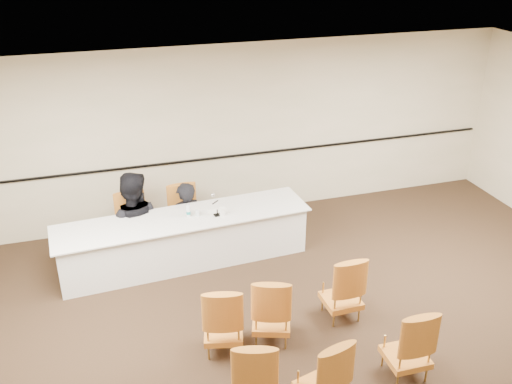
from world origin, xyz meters
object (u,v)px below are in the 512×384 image
Objects in this scene: water_bottle at (188,210)px; coffee_cup at (222,212)px; drinking_glass at (197,213)px; aud_chair_back_left at (255,372)px; aud_chair_front_left at (223,317)px; panelist_main at (186,229)px; aud_chair_front_right at (342,286)px; aud_chair_back_mid at (323,373)px; panel_table at (185,240)px; microphone at (217,206)px; panelist_second at (134,229)px; aud_chair_front_mid at (271,308)px; panelist_main_chair at (186,216)px; aud_chair_back_right at (408,341)px; panelist_second_chair at (133,225)px.

water_bottle reaches higher than coffee_cup.
aud_chair_back_left reaches higher than drinking_glass.
drinking_glass is 0.11× the size of aud_chair_front_left.
water_bottle is (-0.04, -0.56, 0.62)m from panelist_main.
aud_chair_front_right is 1.62m from aud_chair_back_mid.
panel_table is 0.74m from microphone.
aud_chair_front_left is at bearing -110.00° from microphone.
panelist_second reaches higher than water_bottle.
panel_table is at bearing 130.64° from aud_chair_front_right.
coffee_cup is 2.01m from aud_chair_front_mid.
aud_chair_front_mid is at bearing 82.98° from aud_chair_back_mid.
panelist_second reaches higher than microphone.
aud_chair_front_right is (1.49, -1.91, -0.34)m from drinking_glass.
panel_table is at bearing 156.23° from panelist_second.
microphone is 0.32× the size of aud_chair_front_left.
water_bottle reaches higher than aud_chair_front_right.
panelist_main_chair and aud_chair_back_left have the same top height.
panelist_main is 12.03× the size of coffee_cup.
aud_chair_back_left is 1.00× the size of aud_chair_back_right.
aud_chair_back_mid is at bearing -79.31° from panel_table.
aud_chair_front_mid is at bearing -65.69° from panelist_second_chair.
aud_chair_back_mid is (0.71, -3.88, 0.00)m from panelist_main_chair.
aud_chair_back_right is at bearing -57.50° from panelist_second_chair.
panel_table is at bearing 127.74° from aud_chair_front_mid.
panelist_main_chair is 7.06× the size of coffee_cup.
panel_table is 3.41m from aud_chair_back_mid.
aud_chair_front_mid is at bearing 142.36° from aud_chair_back_right.
panelist_main is 2.69m from aud_chair_front_left.
drinking_glass is at bearing 120.57° from aud_chair_back_right.
aud_chair_back_mid is at bearing -83.16° from panelist_main_chair.
water_bottle is 0.22× the size of aud_chair_back_left.
microphone is at bearing -13.85° from panel_table.
microphone reaches higher than panel_table.
aud_chair_back_left is at bearing -70.47° from aud_chair_front_left.
aud_chair_back_mid is at bearing -43.34° from aud_chair_front_left.
panelist_second is 1.14m from drinking_glass.
panelist_main is 3.95m from aud_chair_back_mid.
microphone is (1.20, -0.61, 0.44)m from panelist_second_chair.
drinking_glass is 0.11× the size of aud_chair_back_mid.
aud_chair_back_mid is at bearing -169.34° from aud_chair_back_right.
aud_chair_back_right is (1.88, -1.02, 0.00)m from aud_chair_front_left.
water_bottle reaches higher than panelist_second_chair.
panelist_main_chair reaches higher than drinking_glass.
coffee_cup is (0.49, -0.13, -0.04)m from water_bottle.
panelist_main is 1.71× the size of aud_chair_front_left.
aud_chair_back_right is (1.95, -3.12, 0.09)m from panel_table.
aud_chair_front_mid is at bearing 78.59° from aud_chair_back_left.
panelist_main is 4.13m from aud_chair_back_right.
drinking_glass is at bearing 122.41° from aud_chair_front_mid.
aud_chair_back_left reaches higher than coffee_cup.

